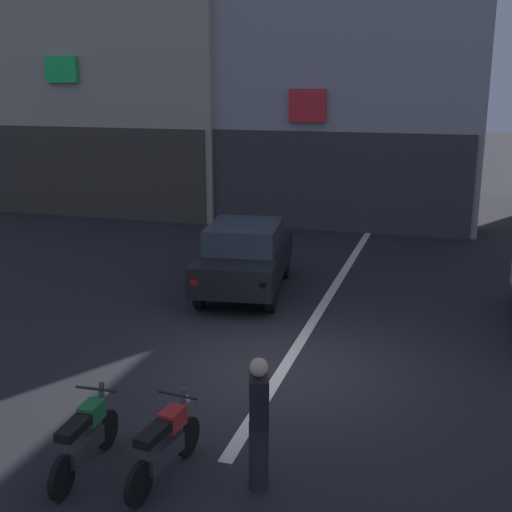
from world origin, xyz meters
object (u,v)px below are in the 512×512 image
object	(u,v)px
motorcycle_red_row_left_mid	(165,444)
person_by_motorcycles	(259,423)
car_black_crossing_near	(245,255)
motorcycle_green_row_leftmost	(86,437)

from	to	relation	value
motorcycle_red_row_left_mid	person_by_motorcycles	xyz separation A→B (m)	(1.15, 0.14, 0.40)
motorcycle_red_row_left_mid	person_by_motorcycles	bearing A→B (deg)	6.72
car_black_crossing_near	motorcycle_green_row_leftmost	xyz separation A→B (m)	(0.33, -7.53, -0.43)
car_black_crossing_near	motorcycle_red_row_left_mid	size ratio (longest dim) A/B	2.58
person_by_motorcycles	motorcycle_red_row_left_mid	bearing A→B (deg)	-173.28
car_black_crossing_near	motorcycle_green_row_leftmost	size ratio (longest dim) A/B	2.57
car_black_crossing_near	person_by_motorcycles	distance (m)	7.66
car_black_crossing_near	motorcycle_red_row_left_mid	xyz separation A→B (m)	(1.34, -7.38, -0.43)
motorcycle_red_row_left_mid	motorcycle_green_row_leftmost	bearing A→B (deg)	-171.86
motorcycle_red_row_left_mid	car_black_crossing_near	bearing A→B (deg)	100.26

